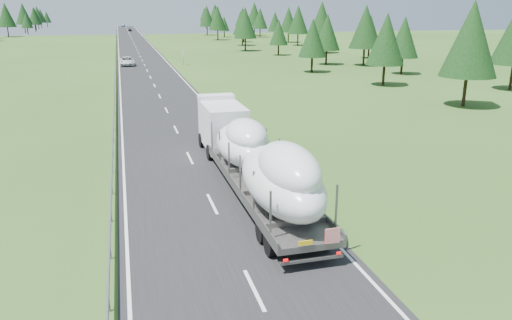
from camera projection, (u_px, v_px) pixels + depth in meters
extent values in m
plane|color=#2C4D19|center=(254.00, 290.00, 18.92)|extent=(400.00, 400.00, 0.00)
cube|color=black|center=(140.00, 56.00, 111.32)|extent=(10.00, 400.00, 0.02)
cube|color=slate|center=(115.00, 54.00, 109.83)|extent=(0.08, 400.00, 0.32)
cylinder|color=slate|center=(109.00, 304.00, 17.52)|extent=(0.10, 0.10, 0.60)
cube|color=silver|center=(240.00, 114.00, 48.10)|extent=(0.12, 0.07, 1.00)
cube|color=black|center=(240.00, 110.00, 48.01)|extent=(0.13, 0.08, 0.12)
cube|color=silver|center=(180.00, 62.00, 94.30)|extent=(0.12, 0.07, 1.00)
cube|color=black|center=(180.00, 60.00, 94.21)|extent=(0.13, 0.08, 0.12)
cube|color=silver|center=(159.00, 44.00, 140.50)|extent=(0.12, 0.07, 1.00)
cube|color=black|center=(159.00, 43.00, 140.41)|extent=(0.13, 0.08, 0.12)
cube|color=silver|center=(148.00, 35.00, 186.70)|extent=(0.12, 0.07, 1.00)
cube|color=black|center=(148.00, 34.00, 186.61)|extent=(0.13, 0.08, 0.12)
cube|color=silver|center=(142.00, 30.00, 232.90)|extent=(0.12, 0.07, 1.00)
cube|color=black|center=(142.00, 29.00, 232.81)|extent=(0.13, 0.08, 0.12)
cube|color=silver|center=(138.00, 26.00, 279.10)|extent=(0.12, 0.07, 1.00)
cube|color=black|center=(138.00, 26.00, 279.00)|extent=(0.13, 0.08, 0.12)
cube|color=silver|center=(135.00, 24.00, 325.30)|extent=(0.12, 0.07, 1.00)
cube|color=black|center=(135.00, 23.00, 325.20)|extent=(0.13, 0.08, 0.12)
cylinder|color=slate|center=(183.00, 59.00, 94.33)|extent=(0.08, 0.08, 2.00)
cube|color=silver|center=(183.00, 54.00, 94.04)|extent=(0.05, 0.90, 1.20)
cylinder|color=black|center=(512.00, 75.00, 64.90)|extent=(0.36, 0.36, 3.91)
cylinder|color=black|center=(402.00, 64.00, 80.63)|extent=(0.36, 0.36, 3.10)
cone|color=black|center=(404.00, 37.00, 79.37)|extent=(4.83, 4.83, 6.47)
cylinder|color=black|center=(364.00, 55.00, 92.54)|extent=(0.36, 0.36, 3.73)
cone|color=black|center=(366.00, 27.00, 91.02)|extent=(5.80, 5.80, 7.77)
cylinder|color=black|center=(369.00, 51.00, 106.11)|extent=(0.36, 0.36, 3.08)
cone|color=black|center=(370.00, 30.00, 104.86)|extent=(4.80, 4.80, 6.42)
cylinder|color=black|center=(321.00, 44.00, 118.47)|extent=(0.36, 0.36, 4.07)
cone|color=black|center=(322.00, 20.00, 116.82)|extent=(6.33, 6.33, 8.47)
cylinder|color=black|center=(320.00, 43.00, 131.44)|extent=(0.36, 0.36, 3.12)
cone|color=black|center=(321.00, 26.00, 130.18)|extent=(4.85, 4.85, 6.50)
cylinder|color=black|center=(298.00, 39.00, 142.91)|extent=(0.36, 0.36, 3.80)
cone|color=black|center=(298.00, 19.00, 141.36)|extent=(5.92, 5.92, 7.93)
cylinder|color=black|center=(288.00, 36.00, 155.61)|extent=(0.36, 0.36, 3.65)
cone|color=black|center=(289.00, 20.00, 154.13)|extent=(5.67, 5.67, 7.60)
cylinder|color=black|center=(275.00, 35.00, 169.96)|extent=(0.36, 0.36, 3.16)
cone|color=black|center=(275.00, 21.00, 168.68)|extent=(4.91, 4.91, 6.57)
cylinder|color=black|center=(260.00, 32.00, 183.60)|extent=(0.36, 0.36, 3.58)
cone|color=black|center=(260.00, 18.00, 182.15)|extent=(5.58, 5.58, 7.47)
cylinder|color=black|center=(254.00, 30.00, 195.45)|extent=(0.36, 0.36, 4.30)
cone|color=black|center=(254.00, 14.00, 193.71)|extent=(6.69, 6.69, 8.97)
cylinder|color=black|center=(246.00, 30.00, 208.04)|extent=(0.36, 0.36, 3.03)
cone|color=black|center=(246.00, 20.00, 206.81)|extent=(4.72, 4.72, 6.32)
cylinder|color=black|center=(240.00, 28.00, 224.67)|extent=(0.36, 0.36, 3.07)
cone|color=black|center=(240.00, 19.00, 223.43)|extent=(4.77, 4.77, 6.39)
cylinder|color=black|center=(216.00, 27.00, 233.20)|extent=(0.36, 0.36, 3.82)
cone|color=black|center=(215.00, 15.00, 231.66)|extent=(5.94, 5.94, 7.95)
cylinder|color=black|center=(215.00, 25.00, 245.07)|extent=(0.36, 0.36, 4.24)
cone|color=black|center=(215.00, 13.00, 243.35)|extent=(6.59, 6.59, 8.83)
cylinder|color=black|center=(206.00, 25.00, 259.34)|extent=(0.36, 0.36, 3.74)
cone|color=black|center=(206.00, 15.00, 257.83)|extent=(5.82, 5.82, 7.79)
cylinder|color=black|center=(214.00, 24.00, 276.78)|extent=(0.36, 0.36, 3.73)
cone|color=black|center=(214.00, 14.00, 275.27)|extent=(5.80, 5.80, 7.77)
cylinder|color=black|center=(214.00, 24.00, 285.31)|extent=(0.36, 0.36, 3.50)
cone|color=black|center=(214.00, 15.00, 283.89)|extent=(5.45, 5.45, 7.30)
cylinder|color=black|center=(205.00, 23.00, 299.52)|extent=(0.36, 0.36, 3.55)
cone|color=black|center=(204.00, 14.00, 298.08)|extent=(5.53, 5.53, 7.41)
cylinder|color=black|center=(465.00, 89.00, 53.88)|extent=(0.36, 0.36, 3.81)
cone|color=black|center=(471.00, 39.00, 52.34)|extent=(5.92, 5.92, 7.93)
cylinder|color=black|center=(384.00, 73.00, 68.78)|extent=(0.36, 0.36, 3.32)
cone|color=black|center=(386.00, 39.00, 67.43)|extent=(5.17, 5.17, 6.92)
cylinder|color=black|center=(312.00, 63.00, 82.93)|extent=(0.36, 0.36, 2.97)
cone|color=black|center=(313.00, 38.00, 81.72)|extent=(4.63, 4.63, 6.20)
cylinder|color=black|center=(326.00, 56.00, 94.24)|extent=(0.36, 0.36, 3.17)
cone|color=black|center=(327.00, 32.00, 92.96)|extent=(4.93, 4.93, 6.61)
cylinder|color=black|center=(278.00, 49.00, 113.03)|extent=(0.36, 0.36, 2.70)
cone|color=black|center=(279.00, 32.00, 111.93)|extent=(4.20, 4.20, 5.63)
cylinder|color=black|center=(245.00, 44.00, 124.27)|extent=(0.36, 0.36, 3.63)
cone|color=black|center=(245.00, 23.00, 122.80)|extent=(5.64, 5.64, 7.56)
cylinder|color=black|center=(243.00, 39.00, 142.59)|extent=(0.36, 0.36, 3.58)
cone|color=black|center=(243.00, 21.00, 141.14)|extent=(5.57, 5.57, 7.47)
cylinder|color=black|center=(244.00, 38.00, 157.63)|extent=(0.36, 0.36, 2.60)
cone|color=black|center=(244.00, 26.00, 156.58)|extent=(4.04, 4.04, 5.41)
cylinder|color=black|center=(218.00, 34.00, 167.04)|extent=(0.36, 0.36, 3.83)
cone|color=black|center=(217.00, 18.00, 165.48)|extent=(5.96, 5.96, 7.98)
cylinder|color=black|center=(224.00, 34.00, 183.91)|extent=(0.36, 0.36, 2.55)
cone|color=black|center=(224.00, 24.00, 182.88)|extent=(3.96, 3.96, 5.30)
cylinder|color=black|center=(207.00, 30.00, 197.50)|extent=(0.36, 0.36, 3.88)
cone|color=black|center=(207.00, 16.00, 195.93)|extent=(6.03, 6.03, 8.07)
cylinder|color=black|center=(8.00, 31.00, 185.30)|extent=(0.36, 0.36, 4.19)
cone|color=black|center=(6.00, 15.00, 183.60)|extent=(6.52, 6.52, 8.73)
cylinder|color=black|center=(28.00, 31.00, 202.70)|extent=(0.36, 0.36, 2.95)
cone|color=black|center=(26.00, 20.00, 201.50)|extent=(4.60, 4.60, 6.15)
cylinder|color=black|center=(25.00, 28.00, 212.72)|extent=(0.36, 0.36, 4.27)
cone|color=black|center=(23.00, 14.00, 210.98)|extent=(6.65, 6.65, 8.90)
cylinder|color=black|center=(35.00, 28.00, 224.79)|extent=(0.36, 0.36, 3.67)
cone|color=black|center=(34.00, 16.00, 223.30)|extent=(5.70, 5.70, 7.64)
cylinder|color=black|center=(36.00, 26.00, 238.97)|extent=(0.36, 0.36, 3.68)
cone|color=black|center=(35.00, 15.00, 237.48)|extent=(5.73, 5.73, 7.68)
cylinder|color=black|center=(39.00, 25.00, 254.27)|extent=(0.36, 0.36, 3.88)
cone|color=black|center=(37.00, 14.00, 252.70)|extent=(6.03, 6.03, 8.07)
cylinder|color=black|center=(42.00, 25.00, 262.57)|extent=(0.36, 0.36, 3.45)
cone|color=black|center=(41.00, 16.00, 261.17)|extent=(5.36, 5.36, 7.18)
cylinder|color=black|center=(47.00, 25.00, 277.75)|extent=(0.36, 0.36, 2.98)
cone|color=black|center=(47.00, 17.00, 276.55)|extent=(4.63, 4.63, 6.20)
cube|color=white|center=(223.00, 125.00, 36.35)|extent=(2.77, 5.48, 3.06)
cube|color=black|center=(216.00, 111.00, 38.77)|extent=(2.51, 0.10, 1.53)
cube|color=white|center=(216.00, 97.00, 38.08)|extent=(2.74, 1.33, 0.33)
cube|color=#625F5C|center=(226.00, 149.00, 35.77)|extent=(2.75, 3.30, 0.27)
cylinder|color=black|center=(202.00, 140.00, 38.31)|extent=(0.39, 1.10, 1.09)
cylinder|color=black|center=(234.00, 138.00, 38.93)|extent=(0.39, 1.10, 1.09)
cylinder|color=black|center=(210.00, 152.00, 35.08)|extent=(0.39, 1.10, 1.09)
cylinder|color=black|center=(245.00, 150.00, 35.70)|extent=(0.39, 1.10, 1.09)
cube|color=#625F5C|center=(261.00, 186.00, 27.07)|extent=(3.04, 15.32, 0.28)
cube|color=#625F5C|center=(235.00, 184.00, 26.63)|extent=(0.16, 15.30, 0.26)
cube|color=#625F5C|center=(286.00, 179.00, 27.35)|extent=(0.16, 15.30, 0.26)
cube|color=#625F5C|center=(269.00, 215.00, 20.31)|extent=(0.08, 0.08, 2.08)
cube|color=#625F5C|center=(336.00, 208.00, 21.03)|extent=(0.08, 0.08, 2.08)
cube|color=#625F5C|center=(253.00, 193.00, 22.73)|extent=(0.08, 0.08, 2.08)
cube|color=#625F5C|center=(313.00, 187.00, 23.45)|extent=(0.08, 0.08, 2.08)
cube|color=#625F5C|center=(240.00, 175.00, 25.16)|extent=(0.08, 0.08, 2.08)
cube|color=#625F5C|center=(295.00, 170.00, 25.87)|extent=(0.08, 0.08, 2.08)
cube|color=#625F5C|center=(229.00, 160.00, 27.58)|extent=(0.08, 0.08, 2.08)
cube|color=#625F5C|center=(279.00, 157.00, 28.30)|extent=(0.08, 0.08, 2.08)
cube|color=#625F5C|center=(220.00, 148.00, 30.00)|extent=(0.08, 0.08, 2.08)
cube|color=#625F5C|center=(266.00, 145.00, 30.72)|extent=(0.08, 0.08, 2.08)
cube|color=#625F5C|center=(212.00, 138.00, 32.43)|extent=(0.08, 0.08, 2.08)
cube|color=#625F5C|center=(256.00, 135.00, 33.15)|extent=(0.08, 0.08, 2.08)
cylinder|color=black|center=(270.00, 244.00, 21.45)|extent=(0.44, 1.10, 1.09)
cylinder|color=black|center=(323.00, 237.00, 22.05)|extent=(0.44, 1.10, 1.09)
cylinder|color=black|center=(262.00, 231.00, 22.67)|extent=(0.44, 1.10, 1.09)
cylinder|color=black|center=(312.00, 225.00, 23.26)|extent=(0.44, 1.10, 1.09)
cube|color=#625F5C|center=(311.00, 260.00, 20.20)|extent=(2.73, 0.15, 0.13)
cube|color=red|center=(331.00, 236.00, 20.05)|extent=(0.66, 0.05, 0.66)
cube|color=yellow|center=(304.00, 243.00, 19.81)|extent=(0.60, 0.05, 0.20)
cube|color=red|center=(284.00, 260.00, 19.80)|extent=(0.20, 0.07, 0.11)
cube|color=red|center=(338.00, 253.00, 20.37)|extent=(0.20, 0.07, 0.11)
ellipsoid|color=white|center=(281.00, 181.00, 23.40)|extent=(3.30, 8.27, 2.69)
ellipsoid|color=white|center=(288.00, 168.00, 22.18)|extent=(2.50, 5.24, 2.16)
ellipsoid|color=white|center=(244.00, 145.00, 30.33)|extent=(3.14, 6.64, 2.32)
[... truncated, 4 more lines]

